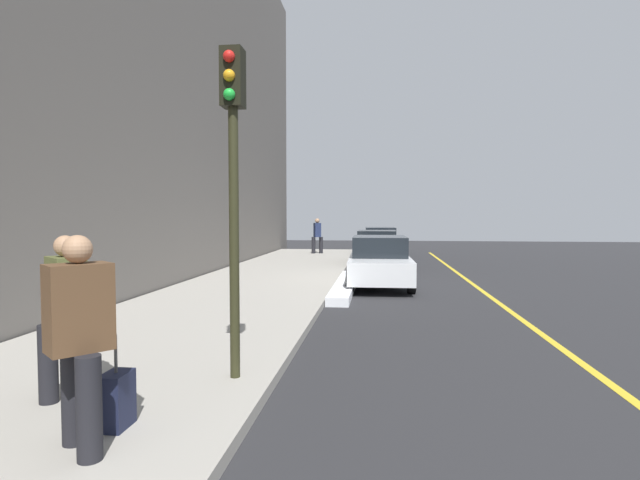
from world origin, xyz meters
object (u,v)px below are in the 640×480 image
Objects in this scene: parked_car_charcoal at (377,248)px; parked_car_white at (379,261)px; pedestrian_olive_coat at (67,312)px; rolling_suitcase at (117,400)px; pedestrian_navy_coat at (317,235)px; parked_car_navy at (380,241)px; traffic_light_pole at (233,155)px; pedestrian_brown_coat at (80,337)px.

parked_car_charcoal is 0.93× the size of parked_car_white.
parked_car_charcoal is 16.81m from pedestrian_olive_coat.
pedestrian_olive_coat is at bearing -125.55° from rolling_suitcase.
pedestrian_navy_coat reaches higher than pedestrian_olive_coat.
parked_car_charcoal is 6.21m from parked_car_white.
rolling_suitcase is at bearing -12.59° from parked_car_white.
parked_car_navy is 2.45× the size of pedestrian_navy_coat.
traffic_light_pole is at bearing -10.64° from parked_car_white.
parked_car_charcoal is at bearing 173.95° from traffic_light_pole.
rolling_suitcase is (-0.48, 0.04, -0.71)m from pedestrian_brown_coat.
rolling_suitcase is (1.55, -0.68, -2.45)m from traffic_light_pole.
pedestrian_olive_coat is 21.32m from pedestrian_navy_coat.
pedestrian_olive_coat is at bearing -18.12° from parked_car_white.
parked_car_navy is 1.01× the size of parked_car_white.
traffic_light_pole reaches higher than pedestrian_brown_coat.
pedestrian_olive_coat is at bearing -0.21° from pedestrian_navy_coat.
parked_car_white is (6.21, 0.11, 0.00)m from parked_car_charcoal.
pedestrian_brown_coat is at bearing -6.12° from parked_car_navy.
pedestrian_olive_coat is at bearing -60.81° from traffic_light_pole.
parked_car_white is 2.46× the size of pedestrian_brown_coat.
parked_car_charcoal is 15.83m from traffic_light_pole.
traffic_light_pole is (20.42, 1.52, 1.73)m from pedestrian_navy_coat.
pedestrian_brown_coat is 0.86m from rolling_suitcase.
pedestrian_olive_coat is (16.49, -3.25, 0.34)m from parked_car_charcoal.
pedestrian_olive_coat is 2.55m from traffic_light_pole.
parked_car_white is at bearing -0.22° from parked_car_navy.
parked_car_charcoal is at bearing 172.26° from rolling_suitcase.
traffic_light_pole is 4.52× the size of rolling_suitcase.
parked_car_navy and parked_car_white have the same top height.
traffic_light_pole is at bearing 4.27° from pedestrian_navy_coat.
pedestrian_navy_coat is (-21.32, 0.08, 0.04)m from pedestrian_olive_coat.
parked_car_white is at bearing 167.71° from pedestrian_brown_coat.
parked_car_navy is at bearing 175.20° from traffic_light_pole.
pedestrian_brown_coat is at bearing 37.54° from pedestrian_olive_coat.
rolling_suitcase is (21.97, 0.84, -0.73)m from pedestrian_navy_coat.
pedestrian_olive_coat is 0.97× the size of pedestrian_brown_coat.
rolling_suitcase is at bearing -6.14° from parked_car_navy.
parked_car_white is at bearing 16.59° from pedestrian_navy_coat.
pedestrian_navy_coat is at bearing -163.41° from parked_car_white.
parked_car_charcoal is at bearing 33.37° from pedestrian_navy_coat.
pedestrian_olive_coat is (22.48, -3.41, 0.34)m from parked_car_navy.
pedestrian_brown_coat is (11.42, -2.49, 0.37)m from parked_car_white.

